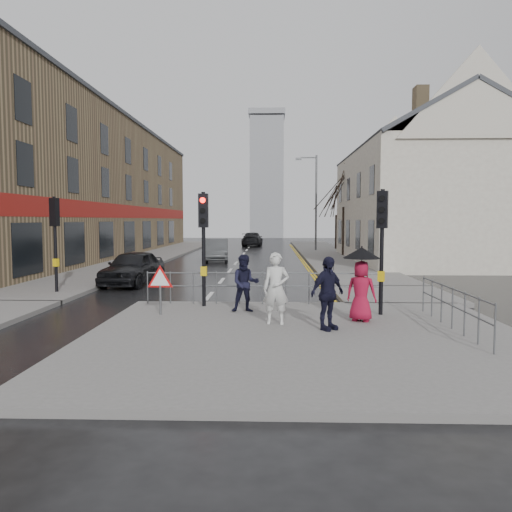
# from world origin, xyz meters

# --- Properties ---
(ground) EXTENTS (120.00, 120.00, 0.00)m
(ground) POSITION_xyz_m (0.00, 0.00, 0.00)
(ground) COLOR black
(ground) RESTS_ON ground
(near_pavement) EXTENTS (10.00, 9.00, 0.14)m
(near_pavement) POSITION_xyz_m (3.00, -3.50, 0.07)
(near_pavement) COLOR #605E5B
(near_pavement) RESTS_ON ground
(left_pavement) EXTENTS (4.00, 44.00, 0.14)m
(left_pavement) POSITION_xyz_m (-6.50, 23.00, 0.07)
(left_pavement) COLOR #605E5B
(left_pavement) RESTS_ON ground
(right_pavement) EXTENTS (4.00, 40.00, 0.14)m
(right_pavement) POSITION_xyz_m (6.50, 25.00, 0.07)
(right_pavement) COLOR #605E5B
(right_pavement) RESTS_ON ground
(pavement_bridge_right) EXTENTS (4.00, 4.20, 0.14)m
(pavement_bridge_right) POSITION_xyz_m (6.50, 3.00, 0.07)
(pavement_bridge_right) COLOR #605E5B
(pavement_bridge_right) RESTS_ON ground
(building_left_terrace) EXTENTS (8.00, 42.00, 10.00)m
(building_left_terrace) POSITION_xyz_m (-12.00, 22.00, 5.00)
(building_left_terrace) COLOR #8A734F
(building_left_terrace) RESTS_ON ground
(building_right_cream) EXTENTS (9.00, 16.40, 10.10)m
(building_right_cream) POSITION_xyz_m (12.00, 18.00, 4.78)
(building_right_cream) COLOR beige
(building_right_cream) RESTS_ON ground
(church_tower) EXTENTS (5.00, 5.00, 18.00)m
(church_tower) POSITION_xyz_m (1.50, 62.00, 9.00)
(church_tower) COLOR gray
(church_tower) RESTS_ON ground
(traffic_signal_near_left) EXTENTS (0.28, 0.27, 3.40)m
(traffic_signal_near_left) POSITION_xyz_m (0.20, 0.20, 2.46)
(traffic_signal_near_left) COLOR black
(traffic_signal_near_left) RESTS_ON near_pavement
(traffic_signal_near_right) EXTENTS (0.34, 0.33, 3.40)m
(traffic_signal_near_right) POSITION_xyz_m (5.20, -1.00, 2.46)
(traffic_signal_near_right) COLOR black
(traffic_signal_near_right) RESTS_ON near_pavement
(traffic_signal_far_left) EXTENTS (0.34, 0.33, 3.40)m
(traffic_signal_far_left) POSITION_xyz_m (-5.50, 3.00, 2.46)
(traffic_signal_far_left) COLOR black
(traffic_signal_far_left) RESTS_ON left_pavement
(guard_railing_front) EXTENTS (7.14, 0.04, 1.00)m
(guard_railing_front) POSITION_xyz_m (1.95, 0.60, 0.86)
(guard_railing_front) COLOR #595B5E
(guard_railing_front) RESTS_ON near_pavement
(guard_railing_side) EXTENTS (0.04, 4.54, 1.00)m
(guard_railing_side) POSITION_xyz_m (6.50, -2.75, 0.84)
(guard_railing_side) COLOR #595B5E
(guard_railing_side) RESTS_ON near_pavement
(warning_sign) EXTENTS (0.80, 0.07, 1.35)m
(warning_sign) POSITION_xyz_m (-0.80, -1.21, 1.04)
(warning_sign) COLOR #595B5E
(warning_sign) RESTS_ON near_pavement
(street_lamp) EXTENTS (1.83, 0.25, 8.00)m
(street_lamp) POSITION_xyz_m (5.82, 28.00, 4.71)
(street_lamp) COLOR #595B5E
(street_lamp) RESTS_ON right_pavement
(tree_near) EXTENTS (2.40, 2.40, 6.58)m
(tree_near) POSITION_xyz_m (7.50, 22.00, 5.14)
(tree_near) COLOR black
(tree_near) RESTS_ON right_pavement
(tree_far) EXTENTS (2.40, 2.40, 5.64)m
(tree_far) POSITION_xyz_m (8.00, 30.00, 4.42)
(tree_far) COLOR black
(tree_far) RESTS_ON right_pavement
(pedestrian_a) EXTENTS (0.69, 0.49, 1.78)m
(pedestrian_a) POSITION_xyz_m (2.33, -2.33, 1.03)
(pedestrian_a) COLOR silver
(pedestrian_a) RESTS_ON near_pavement
(pedestrian_b) EXTENTS (0.84, 0.68, 1.61)m
(pedestrian_b) POSITION_xyz_m (1.49, -0.72, 0.94)
(pedestrian_b) COLOR black
(pedestrian_b) RESTS_ON near_pavement
(pedestrian_with_umbrella) EXTENTS (0.96, 0.96, 1.89)m
(pedestrian_with_umbrella) POSITION_xyz_m (4.50, -1.92, 1.21)
(pedestrian_with_umbrella) COLOR maroon
(pedestrian_with_umbrella) RESTS_ON near_pavement
(pedestrian_d) EXTENTS (1.05, 0.97, 1.73)m
(pedestrian_d) POSITION_xyz_m (3.53, -2.95, 1.00)
(pedestrian_d) COLOR black
(pedestrian_d) RESTS_ON near_pavement
(car_parked) EXTENTS (2.12, 4.37, 1.44)m
(car_parked) POSITION_xyz_m (-3.60, 6.07, 0.72)
(car_parked) COLOR black
(car_parked) RESTS_ON ground
(car_mid) EXTENTS (1.93, 4.57, 1.47)m
(car_mid) POSITION_xyz_m (-1.41, 18.01, 0.73)
(car_mid) COLOR #404244
(car_mid) RESTS_ON ground
(car_far) EXTENTS (2.14, 4.92, 1.41)m
(car_far) POSITION_xyz_m (0.25, 36.82, 0.71)
(car_far) COLOR black
(car_far) RESTS_ON ground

